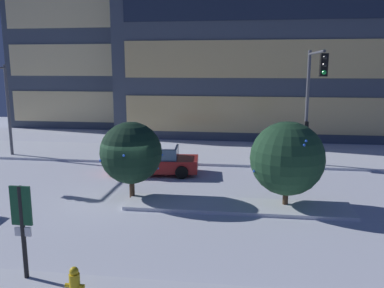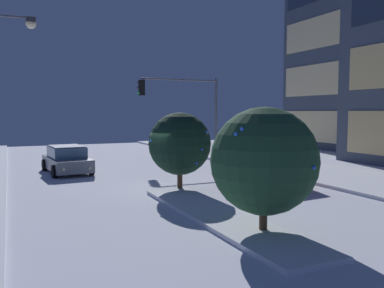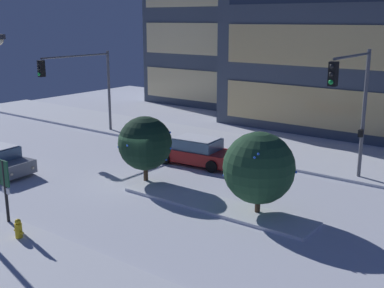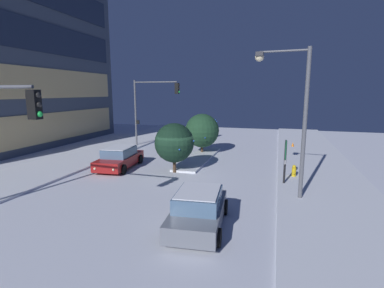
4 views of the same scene
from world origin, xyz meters
TOP-DOWN VIEW (x-y plane):
  - ground at (0.00, 0.00)m, footprint 52.00×52.00m
  - curb_strip_far at (0.00, 9.02)m, footprint 52.00×5.20m
  - median_strip at (4.82, -0.30)m, footprint 9.00×1.80m
  - office_tower_secondary at (-11.05, 23.29)m, footprint 11.18×9.63m
  - car_far at (0.33, 4.40)m, footprint 4.80×2.43m
  - traffic_light_corner_far_right at (8.41, 5.47)m, footprint 0.32×4.71m
  - fire_hydrant at (1.08, -7.36)m, footprint 0.48×0.26m
  - parking_info_sign at (-0.52, -6.76)m, footprint 0.55×0.12m
  - decorated_tree_median at (6.72, 0.01)m, footprint 2.93×2.93m
  - decorated_tree_left_of_median at (0.31, 0.26)m, footprint 2.62×2.67m

SIDE VIEW (x-z plane):
  - ground at x=0.00m, z-range 0.00..0.00m
  - curb_strip_far at x=0.00m, z-range 0.00..0.14m
  - median_strip at x=4.82m, z-range 0.00..0.14m
  - fire_hydrant at x=1.08m, z-range -0.01..0.85m
  - car_far at x=0.33m, z-range -0.04..1.46m
  - parking_info_sign at x=-0.52m, z-range 0.36..2.99m
  - decorated_tree_left_of_median at x=0.31m, z-range 0.35..3.67m
  - decorated_tree_median at x=6.72m, z-range 0.28..3.77m
  - traffic_light_corner_far_right at x=8.41m, z-range 1.20..7.65m
  - office_tower_secondary at x=-11.05m, z-range 0.00..20.47m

